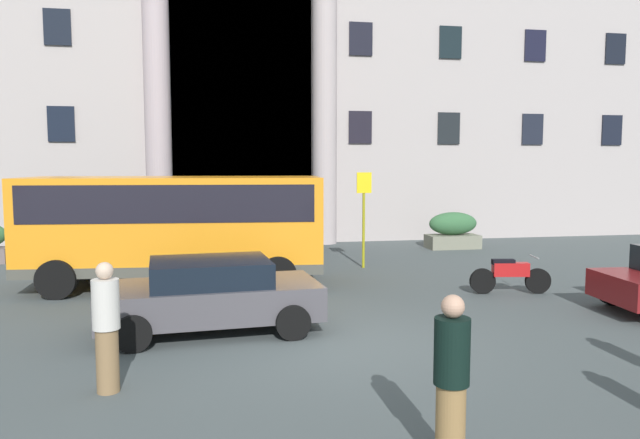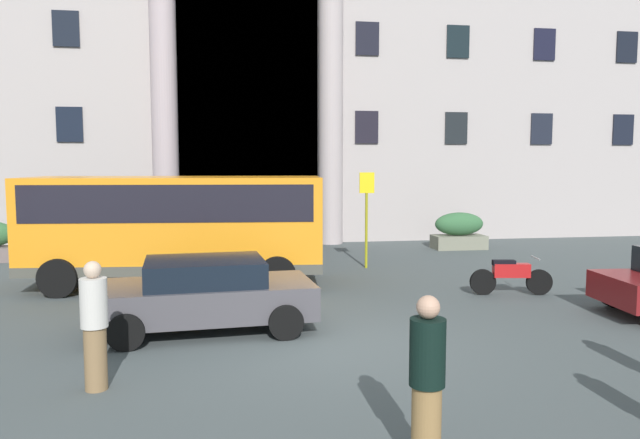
{
  "view_description": "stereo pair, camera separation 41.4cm",
  "coord_description": "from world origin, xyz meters",
  "px_view_note": "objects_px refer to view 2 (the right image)",
  "views": [
    {
      "loc": [
        -2.21,
        -9.75,
        3.08
      ],
      "look_at": [
        0.5,
        4.7,
        1.69
      ],
      "focal_mm": 33.72,
      "sensor_mm": 36.0,
      "label": 1
    },
    {
      "loc": [
        -1.8,
        -9.82,
        3.08
      ],
      "look_at": [
        0.5,
        4.7,
        1.69
      ],
      "focal_mm": 33.72,
      "sensor_mm": 36.0,
      "label": 2
    }
  ],
  "objects_px": {
    "parked_hatchback_near": "(205,293)",
    "hedge_planter_far_west": "(459,231)",
    "bus_stop_sign": "(367,209)",
    "pedestrian_woman_with_bag": "(427,382)",
    "hedge_planter_entrance_right": "(100,241)",
    "pedestrian_child_trailing": "(94,325)",
    "orange_minibus": "(177,221)",
    "motorcycle_near_kerb": "(509,276)",
    "hedge_planter_east": "(201,235)"
  },
  "relations": [
    {
      "from": "bus_stop_sign",
      "to": "hedge_planter_entrance_right",
      "type": "height_order",
      "value": "bus_stop_sign"
    },
    {
      "from": "parked_hatchback_near",
      "to": "pedestrian_woman_with_bag",
      "type": "xyz_separation_m",
      "value": [
        2.35,
        -5.51,
        0.21
      ]
    },
    {
      "from": "hedge_planter_far_west",
      "to": "parked_hatchback_near",
      "type": "height_order",
      "value": "parked_hatchback_near"
    },
    {
      "from": "hedge_planter_far_west",
      "to": "hedge_planter_entrance_right",
      "type": "height_order",
      "value": "hedge_planter_far_west"
    },
    {
      "from": "parked_hatchback_near",
      "to": "pedestrian_woman_with_bag",
      "type": "relative_size",
      "value": 2.27
    },
    {
      "from": "bus_stop_sign",
      "to": "motorcycle_near_kerb",
      "type": "bearing_deg",
      "value": -58.59
    },
    {
      "from": "parked_hatchback_near",
      "to": "motorcycle_near_kerb",
      "type": "height_order",
      "value": "parked_hatchback_near"
    },
    {
      "from": "hedge_planter_entrance_right",
      "to": "parked_hatchback_near",
      "type": "height_order",
      "value": "parked_hatchback_near"
    },
    {
      "from": "hedge_planter_entrance_right",
      "to": "motorcycle_near_kerb",
      "type": "bearing_deg",
      "value": -33.64
    },
    {
      "from": "bus_stop_sign",
      "to": "pedestrian_woman_with_bag",
      "type": "bearing_deg",
      "value": -100.44
    },
    {
      "from": "motorcycle_near_kerb",
      "to": "hedge_planter_far_west",
      "type": "bearing_deg",
      "value": 86.72
    },
    {
      "from": "hedge_planter_entrance_right",
      "to": "pedestrian_woman_with_bag",
      "type": "relative_size",
      "value": 1.08
    },
    {
      "from": "hedge_planter_far_west",
      "to": "hedge_planter_east",
      "type": "bearing_deg",
      "value": -179.16
    },
    {
      "from": "hedge_planter_entrance_right",
      "to": "pedestrian_child_trailing",
      "type": "bearing_deg",
      "value": -79.25
    },
    {
      "from": "parked_hatchback_near",
      "to": "pedestrian_woman_with_bag",
      "type": "distance_m",
      "value": 6.0
    },
    {
      "from": "hedge_planter_east",
      "to": "motorcycle_near_kerb",
      "type": "bearing_deg",
      "value": -44.66
    },
    {
      "from": "parked_hatchback_near",
      "to": "hedge_planter_entrance_right",
      "type": "bearing_deg",
      "value": 107.49
    },
    {
      "from": "hedge_planter_far_west",
      "to": "pedestrian_woman_with_bag",
      "type": "relative_size",
      "value": 1.04
    },
    {
      "from": "bus_stop_sign",
      "to": "parked_hatchback_near",
      "type": "relative_size",
      "value": 0.69
    },
    {
      "from": "hedge_planter_entrance_right",
      "to": "pedestrian_child_trailing",
      "type": "xyz_separation_m",
      "value": [
        2.22,
        -11.68,
        0.31
      ]
    },
    {
      "from": "orange_minibus",
      "to": "hedge_planter_entrance_right",
      "type": "relative_size",
      "value": 3.81
    },
    {
      "from": "motorcycle_near_kerb",
      "to": "pedestrian_woman_with_bag",
      "type": "xyz_separation_m",
      "value": [
        -4.59,
        -7.43,
        0.45
      ]
    },
    {
      "from": "pedestrian_woman_with_bag",
      "to": "hedge_planter_entrance_right",
      "type": "bearing_deg",
      "value": 63.72
    },
    {
      "from": "bus_stop_sign",
      "to": "motorcycle_near_kerb",
      "type": "xyz_separation_m",
      "value": [
        2.47,
        -4.05,
        -1.27
      ]
    },
    {
      "from": "hedge_planter_east",
      "to": "hedge_planter_entrance_right",
      "type": "xyz_separation_m",
      "value": [
        -3.18,
        -0.25,
        -0.09
      ]
    },
    {
      "from": "bus_stop_sign",
      "to": "pedestrian_woman_with_bag",
      "type": "distance_m",
      "value": 11.71
    },
    {
      "from": "parked_hatchback_near",
      "to": "pedestrian_child_trailing",
      "type": "distance_m",
      "value": 3.08
    },
    {
      "from": "orange_minibus",
      "to": "motorcycle_near_kerb",
      "type": "bearing_deg",
      "value": -11.78
    },
    {
      "from": "orange_minibus",
      "to": "hedge_planter_east",
      "type": "xyz_separation_m",
      "value": [
        0.4,
        4.93,
        -0.96
      ]
    },
    {
      "from": "hedge_planter_east",
      "to": "bus_stop_sign",
      "type": "bearing_deg",
      "value": -33.38
    },
    {
      "from": "parked_hatchback_near",
      "to": "pedestrian_woman_with_bag",
      "type": "height_order",
      "value": "pedestrian_woman_with_bag"
    },
    {
      "from": "parked_hatchback_near",
      "to": "hedge_planter_east",
      "type": "bearing_deg",
      "value": 88.12
    },
    {
      "from": "hedge_planter_far_west",
      "to": "motorcycle_near_kerb",
      "type": "xyz_separation_m",
      "value": [
        -1.74,
        -7.4,
        -0.18
      ]
    },
    {
      "from": "bus_stop_sign",
      "to": "pedestrian_child_trailing",
      "type": "bearing_deg",
      "value": -123.85
    },
    {
      "from": "hedge_planter_far_west",
      "to": "pedestrian_woman_with_bag",
      "type": "bearing_deg",
      "value": -113.11
    },
    {
      "from": "hedge_planter_far_west",
      "to": "pedestrian_child_trailing",
      "type": "distance_m",
      "value": 15.71
    },
    {
      "from": "hedge_planter_far_west",
      "to": "hedge_planter_east",
      "type": "height_order",
      "value": "hedge_planter_east"
    },
    {
      "from": "orange_minibus",
      "to": "pedestrian_woman_with_bag",
      "type": "xyz_separation_m",
      "value": [
        3.17,
        -9.76,
        -0.73
      ]
    },
    {
      "from": "hedge_planter_far_west",
      "to": "hedge_planter_entrance_right",
      "type": "relative_size",
      "value": 0.97
    },
    {
      "from": "motorcycle_near_kerb",
      "to": "bus_stop_sign",
      "type": "bearing_deg",
      "value": 131.39
    },
    {
      "from": "motorcycle_near_kerb",
      "to": "pedestrian_child_trailing",
      "type": "relative_size",
      "value": 1.07
    },
    {
      "from": "hedge_planter_far_west",
      "to": "pedestrian_child_trailing",
      "type": "relative_size",
      "value": 1.05
    },
    {
      "from": "parked_hatchback_near",
      "to": "hedge_planter_far_west",
      "type": "bearing_deg",
      "value": 42.58
    },
    {
      "from": "hedge_planter_far_west",
      "to": "motorcycle_near_kerb",
      "type": "height_order",
      "value": "hedge_planter_far_west"
    },
    {
      "from": "bus_stop_sign",
      "to": "hedge_planter_east",
      "type": "distance_m",
      "value": 5.94
    },
    {
      "from": "parked_hatchback_near",
      "to": "bus_stop_sign",
      "type": "bearing_deg",
      "value": 48.76
    },
    {
      "from": "hedge_planter_east",
      "to": "pedestrian_woman_with_bag",
      "type": "distance_m",
      "value": 14.96
    },
    {
      "from": "pedestrian_child_trailing",
      "to": "orange_minibus",
      "type": "bearing_deg",
      "value": -106.71
    },
    {
      "from": "hedge_planter_entrance_right",
      "to": "pedestrian_child_trailing",
      "type": "distance_m",
      "value": 11.89
    },
    {
      "from": "hedge_planter_far_west",
      "to": "pedestrian_child_trailing",
      "type": "height_order",
      "value": "pedestrian_child_trailing"
    }
  ]
}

